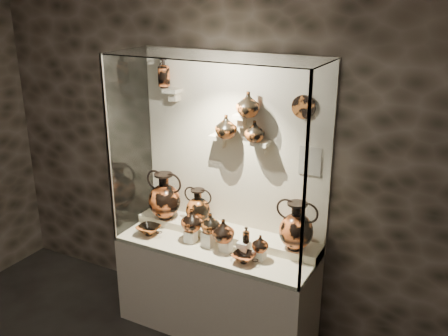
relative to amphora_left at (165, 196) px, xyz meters
The scene contains 36 objects.
wall_back 0.79m from the amphora_left, 18.96° to the left, with size 5.00×0.02×3.20m, color black.
plinth 0.94m from the amphora_left, 11.14° to the right, with size 1.70×0.60×0.80m, color beige.
front_tier 0.67m from the amphora_left, 11.14° to the right, with size 1.68×0.58×0.03m, color beige.
rear_tier 0.65m from the amphora_left, ahead, with size 1.70×0.25×0.10m, color beige.
back_panel 0.79m from the amphora_left, 18.52° to the left, with size 1.70×0.03×1.60m, color beige.
glass_front 0.87m from the amphora_left, 34.87° to the right, with size 1.70×0.01×1.60m, color white.
glass_left 0.56m from the amphora_left, 155.33° to the right, with size 0.01×0.60×1.60m, color white.
glass_right 1.52m from the amphora_left, ahead, with size 0.01×0.60×1.60m, color white.
glass_top 1.41m from the amphora_left, 11.14° to the right, with size 1.70×0.60×0.01m, color white.
frame_post_left 0.68m from the amphora_left, 121.36° to the right, with size 0.02×0.02×1.60m, color gray.
frame_post_right 1.57m from the amphora_left, 15.85° to the right, with size 0.02×0.02×1.60m, color gray.
pedestal_a 0.47m from the amphora_left, 24.12° to the right, with size 0.09×0.09×0.10m, color silver.
pedestal_b 0.61m from the amphora_left, 17.09° to the right, with size 0.09×0.09×0.13m, color silver.
pedestal_c 0.77m from the amphora_left, 13.17° to the right, with size 0.09×0.09×0.09m, color silver.
pedestal_d 0.92m from the amphora_left, 10.82° to the right, with size 0.09×0.09×0.12m, color silver.
pedestal_e 1.06m from the amphora_left, ahead, with size 0.09×0.09×0.08m, color silver.
bracket_ul 0.94m from the amphora_left, 71.14° to the left, with size 0.14×0.12×0.04m, color beige.
bracket_ca 0.77m from the amphora_left, 14.07° to the left, with size 0.14×0.12×0.04m, color beige.
bracket_cb 1.05m from the amphora_left, 10.11° to the left, with size 0.10×0.12×0.04m, color beige.
bracket_cc 1.06m from the amphora_left, ahead, with size 0.14×0.12×0.04m, color beige.
amphora_left is the anchor object (origin of this frame).
amphora_mid 0.33m from the amphora_left, ahead, with size 0.26×0.26×0.33m, color #C55E22, non-canonical shape.
amphora_right 1.24m from the amphora_left, ahead, with size 0.32×0.32×0.40m, color #D35D28, non-canonical shape.
jug_a 0.42m from the amphora_left, 21.91° to the right, with size 0.19×0.19×0.19m, color #D35D28.
jug_b 0.59m from the amphora_left, 15.80° to the right, with size 0.16×0.16×0.17m, color #C55E22.
jug_c 0.73m from the amphora_left, 14.65° to the right, with size 0.19×0.19×0.19m, color #D35D28.
jug_e 1.05m from the amphora_left, ahead, with size 0.13×0.13×0.14m, color #D35D28.
lekythos_small 0.92m from the amphora_left, 10.79° to the right, with size 0.07×0.07×0.15m, color #C55E22, non-canonical shape.
kylix_left 0.33m from the amphora_left, 93.46° to the right, with size 0.26×0.22×0.10m, color #C55E22, non-canonical shape.
kylix_right 0.99m from the amphora_left, 16.31° to the right, with size 0.23×0.20×0.09m, color #D35D28, non-canonical shape.
lekythos_tall 1.10m from the amphora_left, 105.67° to the left, with size 0.11×0.11×0.28m, color #D35D28, non-canonical shape.
ovoid_vase_a 0.91m from the amphora_left, ahead, with size 0.18×0.18×0.19m, color #C55E22.
ovoid_vase_b 1.19m from the amphora_left, ahead, with size 0.19×0.19×0.20m, color #C55E22.
ovoid_vase_c 1.08m from the amphora_left, ahead, with size 0.16×0.16×0.17m, color #C55E22.
wall_plate 1.51m from the amphora_left, ahead, with size 0.18×0.18×0.02m, color #964D1D.
info_placard 1.37m from the amphora_left, ahead, with size 0.18×0.01×0.23m, color beige.
Camera 1 is at (1.81, -1.10, 2.86)m, focal length 40.00 mm.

